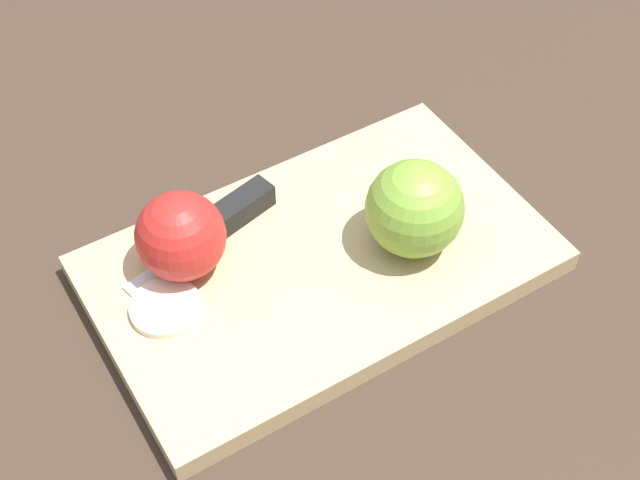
{
  "coord_description": "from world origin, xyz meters",
  "views": [
    {
      "loc": [
        0.3,
        0.39,
        0.62
      ],
      "look_at": [
        0.0,
        0.0,
        0.04
      ],
      "focal_mm": 50.0,
      "sensor_mm": 36.0,
      "label": 1
    }
  ],
  "objects": [
    {
      "name": "apple_half_right",
      "position": [
        0.1,
        -0.06,
        0.06
      ],
      "size": [
        0.08,
        0.08,
        0.08
      ],
      "rotation": [
        0.0,
        0.0,
        4.18
      ],
      "color": "red",
      "rests_on": "cutting_board"
    },
    {
      "name": "apple_slice",
      "position": [
        0.14,
        -0.03,
        0.03
      ],
      "size": [
        0.06,
        0.06,
        0.01
      ],
      "color": "#EFE5C6",
      "rests_on": "cutting_board"
    },
    {
      "name": "knife",
      "position": [
        0.04,
        -0.08,
        0.03
      ],
      "size": [
        0.16,
        0.04,
        0.02
      ],
      "rotation": [
        0.0,
        0.0,
        0.13
      ],
      "color": "silver",
      "rests_on": "cutting_board"
    },
    {
      "name": "cutting_board",
      "position": [
        0.0,
        0.0,
        0.01
      ],
      "size": [
        0.41,
        0.27,
        0.02
      ],
      "color": "tan",
      "rests_on": "ground_plane"
    },
    {
      "name": "apple_half_left",
      "position": [
        -0.07,
        0.04,
        0.06
      ],
      "size": [
        0.09,
        0.09,
        0.09
      ],
      "rotation": [
        0.0,
        0.0,
        2.85
      ],
      "color": "olive",
      "rests_on": "cutting_board"
    },
    {
      "name": "ground_plane",
      "position": [
        0.0,
        0.0,
        0.0
      ],
      "size": [
        4.0,
        4.0,
        0.0
      ],
      "primitive_type": "plane",
      "color": "#38281E"
    }
  ]
}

